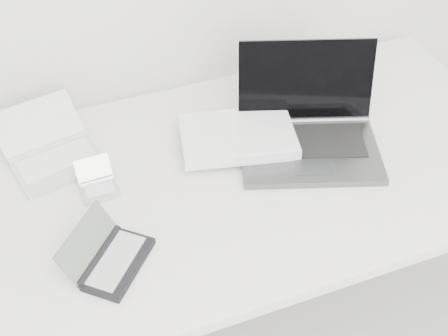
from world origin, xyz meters
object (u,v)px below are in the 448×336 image
object	(u,v)px
desk	(229,186)
netbook_open_white	(53,153)
palmtop_charcoal	(110,258)
laptop_large	(279,133)

from	to	relation	value
desk	netbook_open_white	size ratio (longest dim) A/B	5.37
desk	netbook_open_white	world-z (taller)	netbook_open_white
palmtop_charcoal	netbook_open_white	bearing A→B (deg)	49.97
laptop_large	palmtop_charcoal	bearing A→B (deg)	-136.64
palmtop_charcoal	laptop_large	bearing A→B (deg)	-23.74
desk	laptop_large	xyz separation A→B (m)	(0.16, 0.05, 0.09)
laptop_large	netbook_open_white	size ratio (longest dim) A/B	1.86
laptop_large	palmtop_charcoal	xyz separation A→B (m)	(-0.51, -0.23, -0.02)
palmtop_charcoal	desk	bearing A→B (deg)	-21.22
laptop_large	palmtop_charcoal	size ratio (longest dim) A/B	2.45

